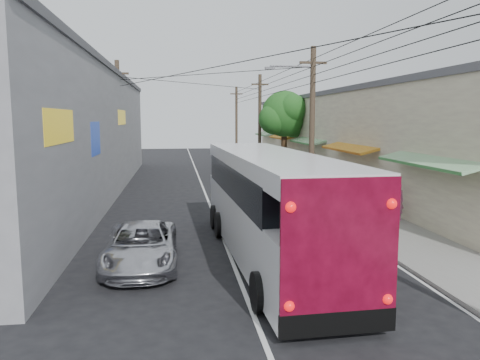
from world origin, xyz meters
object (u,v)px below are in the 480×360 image
object	(u,v)px
pedestrian_near	(397,201)
jeepney	(141,246)
parked_car_mid	(252,170)
parked_car_far	(241,163)
parked_suv	(277,184)
pedestrian_far	(375,191)
coach_bus	(269,204)

from	to	relation	value
pedestrian_near	jeepney	bearing A→B (deg)	28.14
jeepney	parked_car_mid	bearing A→B (deg)	71.05
parked_car_mid	parked_car_far	xyz separation A→B (m)	(0.00, 6.00, -0.02)
pedestrian_near	parked_suv	bearing A→B (deg)	-55.52
parked_car_far	parked_suv	bearing A→B (deg)	-89.62
jeepney	parked_car_far	bearing A→B (deg)	75.24
pedestrian_far	pedestrian_near	bearing A→B (deg)	115.83
pedestrian_far	parked_suv	bearing A→B (deg)	-22.48
coach_bus	jeepney	bearing A→B (deg)	-176.64
parked_suv	parked_car_mid	size ratio (longest dim) A/B	1.44
pedestrian_near	parked_car_mid	bearing A→B (deg)	-71.37
parked_car_mid	parked_car_far	bearing A→B (deg)	92.87
parked_suv	pedestrian_far	bearing A→B (deg)	-40.95
coach_bus	parked_car_far	distance (m)	25.23
coach_bus	pedestrian_near	size ratio (longest dim) A/B	7.18
coach_bus	parked_car_mid	distance (m)	19.28
jeepney	pedestrian_near	xyz separation A→B (m)	(10.37, 4.58, 0.31)
coach_bus	parked_car_mid	world-z (taller)	coach_bus
parked_car_far	pedestrian_far	bearing A→B (deg)	-78.08
jeepney	parked_car_mid	world-z (taller)	parked_car_mid
coach_bus	parked_car_far	size ratio (longest dim) A/B	2.95
jeepney	parked_car_far	xyz separation A→B (m)	(6.57, 25.46, 0.02)
coach_bus	parked_car_far	bearing A→B (deg)	81.85
coach_bus	pedestrian_far	bearing A→B (deg)	43.03
jeepney	pedestrian_far	xyz separation A→B (m)	(10.37, 6.85, 0.37)
parked_suv	parked_car_mid	distance (m)	8.35
coach_bus	parked_suv	bearing A→B (deg)	74.13
coach_bus	jeepney	distance (m)	4.13
jeepney	parked_suv	distance (m)	12.91
coach_bus	parked_suv	size ratio (longest dim) A/B	2.05
jeepney	pedestrian_far	bearing A→B (deg)	33.15
coach_bus	parked_car_mid	xyz separation A→B (m)	(2.60, 19.07, -1.06)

